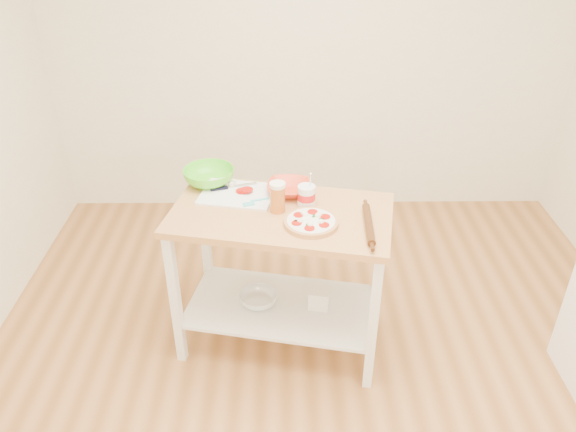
% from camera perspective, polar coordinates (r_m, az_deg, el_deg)
% --- Properties ---
extents(room_shell, '(4.04, 4.54, 2.74)m').
position_cam_1_polar(room_shell, '(2.25, 5.16, 2.59)').
color(room_shell, '#B97B44').
rests_on(room_shell, ground).
extents(prep_island, '(1.27, 0.85, 0.90)m').
position_cam_1_polar(prep_island, '(3.11, -0.70, -3.54)').
color(prep_island, tan).
rests_on(prep_island, ground).
extents(pizza, '(0.28, 0.28, 0.04)m').
position_cam_1_polar(pizza, '(2.86, 2.35, -0.59)').
color(pizza, tan).
rests_on(pizza, prep_island).
extents(cutting_board, '(0.45, 0.37, 0.04)m').
position_cam_1_polar(cutting_board, '(3.14, -5.17, 2.33)').
color(cutting_board, white).
rests_on(cutting_board, prep_island).
extents(spatula, '(0.14, 0.09, 0.01)m').
position_cam_1_polar(spatula, '(3.04, -3.41, 1.47)').
color(spatula, '#47BFC6').
rests_on(spatula, cutting_board).
extents(knife, '(0.26, 0.11, 0.01)m').
position_cam_1_polar(knife, '(3.19, -6.19, 2.91)').
color(knife, silver).
rests_on(knife, cutting_board).
extents(orange_bowl, '(0.27, 0.27, 0.06)m').
position_cam_1_polar(orange_bowl, '(3.13, 0.12, 2.81)').
color(orange_bowl, red).
rests_on(orange_bowl, prep_island).
extents(green_bowl, '(0.39, 0.39, 0.09)m').
position_cam_1_polar(green_bowl, '(3.26, -8.03, 4.01)').
color(green_bowl, '#58D826').
rests_on(green_bowl, prep_island).
extents(beer_pint, '(0.08, 0.08, 0.17)m').
position_cam_1_polar(beer_pint, '(2.94, -1.07, 1.94)').
color(beer_pint, '#BD6222').
rests_on(beer_pint, prep_island).
extents(yogurt_tub, '(0.10, 0.10, 0.21)m').
position_cam_1_polar(yogurt_tub, '(3.00, 1.88, 2.08)').
color(yogurt_tub, white).
rests_on(yogurt_tub, prep_island).
extents(rolling_pin, '(0.06, 0.36, 0.04)m').
position_cam_1_polar(rolling_pin, '(2.85, 8.20, -0.85)').
color(rolling_pin, '#502A12').
rests_on(rolling_pin, prep_island).
extents(shelf_glass_bowl, '(0.24, 0.24, 0.07)m').
position_cam_1_polar(shelf_glass_bowl, '(3.34, -3.02, -8.41)').
color(shelf_glass_bowl, silver).
rests_on(shelf_glass_bowl, prep_island).
extents(shelf_bin, '(0.14, 0.14, 0.12)m').
position_cam_1_polar(shelf_bin, '(3.31, 3.19, -8.29)').
color(shelf_bin, white).
rests_on(shelf_bin, prep_island).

